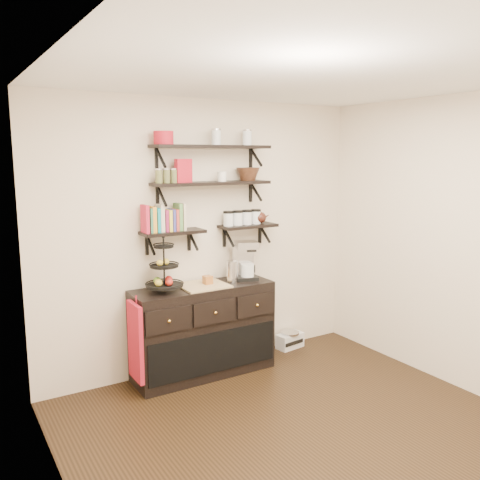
% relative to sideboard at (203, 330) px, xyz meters
% --- Properties ---
extents(floor, '(3.50, 3.50, 0.00)m').
position_rel_sideboard_xyz_m(floor, '(0.17, -1.51, -0.45)').
color(floor, black).
rests_on(floor, ground).
extents(ceiling, '(3.50, 3.50, 0.02)m').
position_rel_sideboard_xyz_m(ceiling, '(0.17, -1.51, 2.25)').
color(ceiling, white).
rests_on(ceiling, back_wall).
extents(back_wall, '(3.50, 0.02, 2.70)m').
position_rel_sideboard_xyz_m(back_wall, '(0.17, 0.24, 0.90)').
color(back_wall, beige).
rests_on(back_wall, ground).
extents(left_wall, '(0.02, 3.50, 2.70)m').
position_rel_sideboard_xyz_m(left_wall, '(-1.58, -1.51, 0.90)').
color(left_wall, beige).
rests_on(left_wall, ground).
extents(right_wall, '(0.02, 3.50, 2.70)m').
position_rel_sideboard_xyz_m(right_wall, '(1.92, -1.51, 0.90)').
color(right_wall, beige).
rests_on(right_wall, ground).
extents(shelf_top, '(1.20, 0.27, 0.23)m').
position_rel_sideboard_xyz_m(shelf_top, '(0.17, 0.10, 1.78)').
color(shelf_top, black).
rests_on(shelf_top, back_wall).
extents(shelf_mid, '(1.20, 0.27, 0.23)m').
position_rel_sideboard_xyz_m(shelf_mid, '(0.17, 0.10, 1.43)').
color(shelf_mid, black).
rests_on(shelf_mid, back_wall).
extents(shelf_low_left, '(0.60, 0.25, 0.23)m').
position_rel_sideboard_xyz_m(shelf_low_left, '(-0.25, 0.12, 0.98)').
color(shelf_low_left, black).
rests_on(shelf_low_left, back_wall).
extents(shelf_low_right, '(0.60, 0.25, 0.23)m').
position_rel_sideboard_xyz_m(shelf_low_right, '(0.59, 0.12, 0.98)').
color(shelf_low_right, black).
rests_on(shelf_low_right, back_wall).
extents(cookbooks, '(0.40, 0.15, 0.26)m').
position_rel_sideboard_xyz_m(cookbooks, '(-0.32, 0.12, 1.11)').
color(cookbooks, '#BD1E3B').
rests_on(cookbooks, shelf_low_left).
extents(glass_canisters, '(0.43, 0.10, 0.13)m').
position_rel_sideboard_xyz_m(glass_canisters, '(0.52, 0.12, 1.06)').
color(glass_canisters, silver).
rests_on(glass_canisters, shelf_low_right).
extents(sideboard, '(1.40, 0.50, 0.92)m').
position_rel_sideboard_xyz_m(sideboard, '(0.00, 0.00, 0.00)').
color(sideboard, black).
rests_on(sideboard, floor).
extents(fruit_stand, '(0.35, 0.35, 0.51)m').
position_rel_sideboard_xyz_m(fruit_stand, '(-0.39, 0.00, 0.62)').
color(fruit_stand, black).
rests_on(fruit_stand, sideboard).
extents(candle, '(0.08, 0.08, 0.08)m').
position_rel_sideboard_xyz_m(candle, '(0.05, 0.00, 0.50)').
color(candle, '#945422').
rests_on(candle, sideboard).
extents(coffee_maker, '(0.27, 0.27, 0.40)m').
position_rel_sideboard_xyz_m(coffee_maker, '(0.50, 0.03, 0.64)').
color(coffee_maker, black).
rests_on(coffee_maker, sideboard).
extents(thermal_carafe, '(0.11, 0.11, 0.22)m').
position_rel_sideboard_xyz_m(thermal_carafe, '(0.32, -0.02, 0.56)').
color(thermal_carafe, silver).
rests_on(thermal_carafe, sideboard).
extents(apron, '(0.04, 0.30, 0.71)m').
position_rel_sideboard_xyz_m(apron, '(-0.73, -0.10, 0.05)').
color(apron, maroon).
rests_on(apron, sideboard).
extents(radio, '(0.33, 0.23, 0.19)m').
position_rel_sideboard_xyz_m(radio, '(1.15, 0.11, -0.36)').
color(radio, silver).
rests_on(radio, floor).
extents(recipe_box, '(0.17, 0.08, 0.22)m').
position_rel_sideboard_xyz_m(recipe_box, '(-0.14, 0.10, 1.56)').
color(recipe_box, '#AA1323').
rests_on(recipe_box, shelf_mid).
extents(walnut_bowl, '(0.24, 0.24, 0.13)m').
position_rel_sideboard_xyz_m(walnut_bowl, '(0.58, 0.10, 1.51)').
color(walnut_bowl, black).
rests_on(walnut_bowl, shelf_mid).
extents(ramekins, '(0.09, 0.09, 0.10)m').
position_rel_sideboard_xyz_m(ramekins, '(0.28, 0.10, 1.50)').
color(ramekins, white).
rests_on(ramekins, shelf_mid).
extents(teapot, '(0.22, 0.18, 0.15)m').
position_rel_sideboard_xyz_m(teapot, '(0.73, 0.12, 1.07)').
color(teapot, '#371710').
rests_on(teapot, shelf_low_right).
extents(red_pot, '(0.18, 0.18, 0.12)m').
position_rel_sideboard_xyz_m(red_pot, '(-0.33, 0.10, 1.86)').
color(red_pot, '#AA1323').
rests_on(red_pot, shelf_top).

